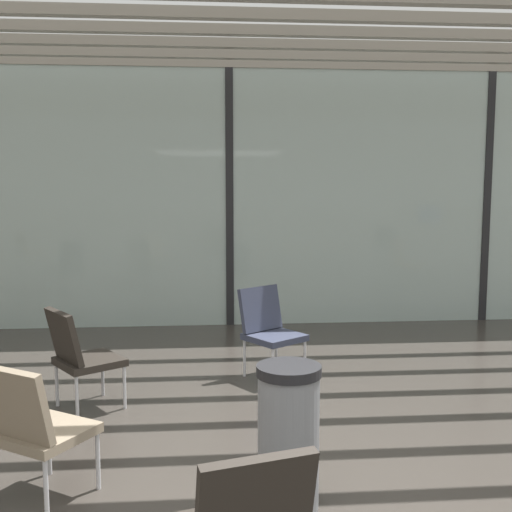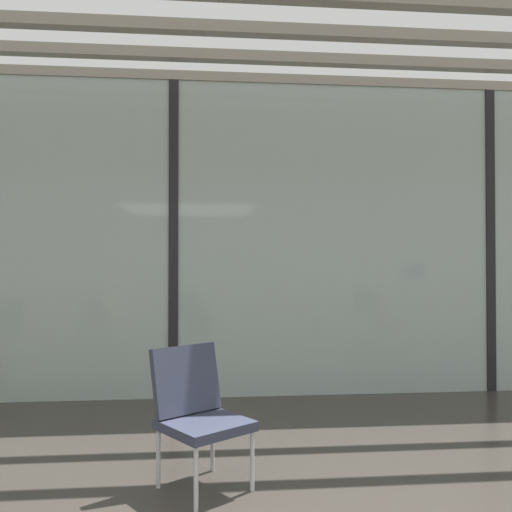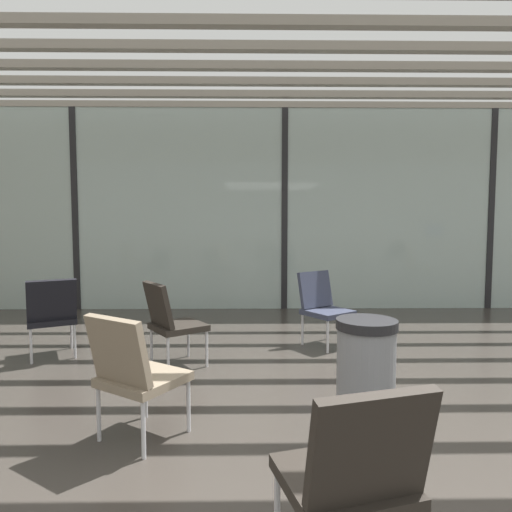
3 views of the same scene
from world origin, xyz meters
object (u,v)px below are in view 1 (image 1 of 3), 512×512
object	(u,v)px
lounge_chair_5	(269,326)
trash_bin	(288,436)
parked_airplane	(166,182)
lounge_chair_7	(34,423)
lounge_chair_1	(79,353)

from	to	relation	value
lounge_chair_5	trash_bin	size ratio (longest dim) A/B	1.01
parked_airplane	lounge_chair_5	size ratio (longest dim) A/B	14.67
lounge_chair_5	lounge_chair_7	world-z (taller)	same
lounge_chair_1	lounge_chair_5	size ratio (longest dim) A/B	1.00
trash_bin	lounge_chair_5	bearing A→B (deg)	86.63
trash_bin	lounge_chair_7	bearing A→B (deg)	173.32
lounge_chair_7	lounge_chair_5	bearing A→B (deg)	-92.09
lounge_chair_1	lounge_chair_7	bearing A→B (deg)	146.91
parked_airplane	lounge_chair_1	bearing A→B (deg)	-91.58
lounge_chair_1	trash_bin	bearing A→B (deg)	-172.57
parked_airplane	lounge_chair_7	bearing A→B (deg)	-91.14
lounge_chair_1	lounge_chair_5	world-z (taller)	same
lounge_chair_1	lounge_chair_5	xyz separation A→B (m)	(1.67, 0.81, 0.00)
parked_airplane	trash_bin	world-z (taller)	parked_airplane
lounge_chair_7	trash_bin	distance (m)	1.50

